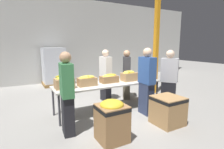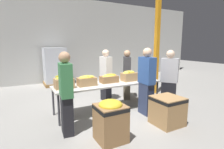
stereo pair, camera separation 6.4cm
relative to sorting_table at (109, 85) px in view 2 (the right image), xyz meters
name	(u,v)px [view 2 (the right image)]	position (x,y,z in m)	size (l,w,h in m)	color
ground_plane	(109,110)	(0.00, 0.00, -0.72)	(30.00, 30.00, 0.00)	gray
wall_back	(66,40)	(0.00, 4.51, 1.28)	(16.00, 0.08, 4.00)	#B7B7B2
sorting_table	(109,85)	(0.00, 0.00, 0.00)	(2.97, 0.81, 0.76)	beige
banana_box_0	(64,82)	(-1.20, 0.02, 0.19)	(0.44, 0.35, 0.31)	tan
banana_box_1	(87,80)	(-0.63, -0.01, 0.18)	(0.47, 0.28, 0.28)	tan
banana_box_2	(109,78)	(0.03, 0.06, 0.16)	(0.48, 0.31, 0.25)	olive
banana_box_3	(129,76)	(0.63, -0.02, 0.20)	(0.41, 0.29, 0.31)	tan
banana_box_4	(145,75)	(1.21, -0.02, 0.17)	(0.49, 0.32, 0.27)	olive
volunteer_0	(169,81)	(1.45, -0.76, 0.10)	(0.44, 0.49, 1.65)	black
volunteer_1	(127,75)	(0.98, 0.63, 0.09)	(0.40, 0.48, 1.62)	#6B604C
volunteer_2	(106,76)	(0.29, 0.79, 0.10)	(0.25, 0.45, 1.64)	black
volunteer_3	(66,94)	(-1.35, -0.77, 0.11)	(0.27, 0.47, 1.66)	black
volunteer_4	(146,82)	(0.71, -0.70, 0.13)	(0.25, 0.47, 1.71)	#2D3856
donation_bin_0	(111,119)	(-0.70, -1.42, -0.29)	(0.52, 0.52, 0.79)	olive
donation_bin_1	(167,110)	(0.74, -1.42, -0.37)	(0.61, 0.61, 0.64)	#A37A4C
support_pillar	(157,39)	(2.30, 0.72, 1.28)	(0.15, 0.15, 4.00)	orange
pallet_stack_0	(55,67)	(-0.71, 3.87, 0.11)	(0.99, 0.99, 1.66)	olive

